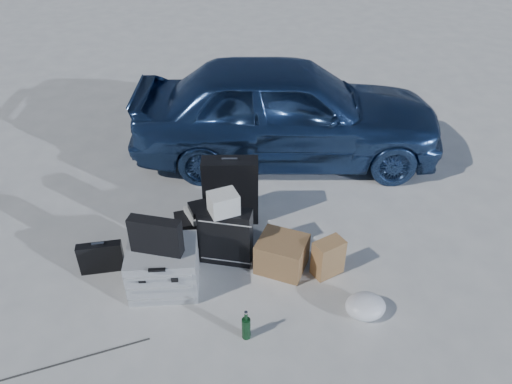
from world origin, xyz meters
TOP-DOWN VIEW (x-y plane):
  - ground at (0.00, 0.00)m, footprint 60.00×60.00m
  - car at (0.68, 2.60)m, footprint 3.75×1.63m
  - pelican_case at (-0.59, 0.36)m, footprint 0.61×0.51m
  - laptop_bag at (-0.61, 0.34)m, footprint 0.46×0.22m
  - briefcase at (-1.20, 0.58)m, footprint 0.41×0.14m
  - suitcase_left at (-0.00, 1.31)m, footprint 0.57×0.22m
  - suitcase_right at (-0.05, 0.68)m, footprint 0.51×0.28m
  - white_carton at (-0.05, 0.67)m, footprint 0.30×0.27m
  - duffel_bag at (-0.24, 1.01)m, footprint 0.65×0.41m
  - flat_box_white at (-0.25, 1.01)m, footprint 0.43×0.39m
  - flat_box_black at (-0.24, 0.99)m, footprint 0.35×0.30m
  - kraft_bag at (0.89, 0.48)m, footprint 0.32×0.28m
  - cardboard_box at (0.47, 0.56)m, footprint 0.54×0.51m
  - plastic_bag at (1.13, -0.04)m, footprint 0.38×0.34m
  - green_bottle at (0.12, -0.24)m, footprint 0.08×0.08m

SIDE VIEW (x-z plane):
  - ground at x=0.00m, z-range 0.00..0.00m
  - plastic_bag at x=1.13m, z-range 0.00..0.19m
  - green_bottle at x=0.12m, z-range 0.00..0.28m
  - duffel_bag at x=-0.24m, z-range 0.00..0.30m
  - briefcase at x=-1.20m, z-range 0.00..0.31m
  - cardboard_box at x=0.47m, z-range 0.00..0.32m
  - kraft_bag at x=0.89m, z-range 0.00..0.37m
  - pelican_case at x=-0.59m, z-range 0.00..0.43m
  - suitcase_right at x=-0.05m, z-range 0.00..0.59m
  - flat_box_white at x=-0.25m, z-range 0.30..0.37m
  - suitcase_left at x=0.00m, z-range 0.00..0.73m
  - flat_box_black at x=-0.24m, z-range 0.37..0.43m
  - laptop_bag at x=-0.61m, z-range 0.43..0.77m
  - car at x=0.68m, z-range 0.00..1.26m
  - white_carton at x=-0.05m, z-range 0.59..0.78m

